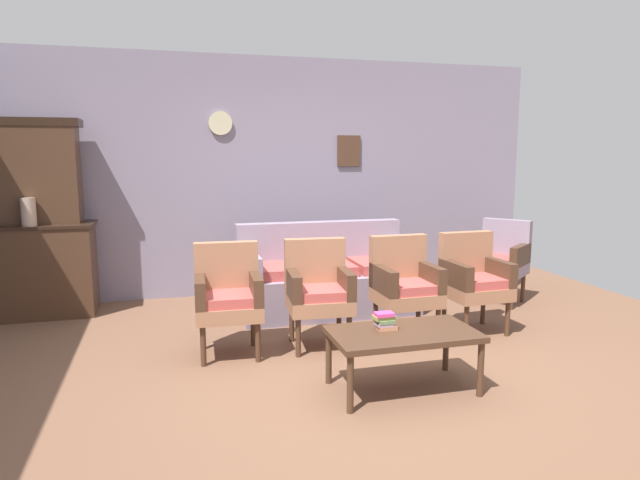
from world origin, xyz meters
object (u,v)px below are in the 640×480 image
(armchair_near_couch_end, at_px, (228,294))
(floor_vase_by_wall, at_px, (508,259))
(armchair_row_middle, at_px, (474,277))
(side_cabinet, at_px, (36,270))
(wingback_chair_by_fireplace, at_px, (501,257))
(vase_on_cabinet, at_px, (29,212))
(coffee_table, at_px, (403,337))
(armchair_by_doorway, at_px, (405,283))
(book_stack_on_table, at_px, (385,321))
(armchair_near_cabinet, at_px, (318,288))
(floral_couch, at_px, (326,280))

(armchair_near_couch_end, relative_size, floor_vase_by_wall, 1.40)
(armchair_row_middle, distance_m, floor_vase_by_wall, 2.05)
(armchair_near_couch_end, height_order, armchair_row_middle, same)
(side_cabinet, relative_size, wingback_chair_by_fireplace, 1.28)
(vase_on_cabinet, distance_m, coffee_table, 3.79)
(armchair_near_couch_end, bearing_deg, armchair_row_middle, 0.25)
(armchair_near_couch_end, xyz_separation_m, floor_vase_by_wall, (3.61, 1.51, -0.18))
(side_cabinet, bearing_deg, floor_vase_by_wall, -1.07)
(vase_on_cabinet, height_order, armchair_by_doorway, vase_on_cabinet)
(coffee_table, relative_size, book_stack_on_table, 6.50)
(armchair_near_cabinet, xyz_separation_m, armchair_by_doorway, (0.78, -0.01, 0.00))
(armchair_by_doorway, bearing_deg, wingback_chair_by_fireplace, 29.11)
(coffee_table, height_order, floor_vase_by_wall, floor_vase_by_wall)
(wingback_chair_by_fireplace, bearing_deg, armchair_near_cabinet, -160.03)
(coffee_table, bearing_deg, wingback_chair_by_fireplace, 43.23)
(side_cabinet, bearing_deg, armchair_near_cabinet, -33.00)
(vase_on_cabinet, distance_m, armchair_near_cabinet, 2.92)
(armchair_by_doorway, height_order, book_stack_on_table, armchair_by_doorway)
(floor_vase_by_wall, bearing_deg, armchair_near_couch_end, -157.33)
(vase_on_cabinet, xyz_separation_m, armchair_near_cabinet, (2.48, -1.44, -0.57))
(floral_couch, xyz_separation_m, armchair_by_doorway, (0.42, -1.02, 0.17))
(wingback_chair_by_fireplace, relative_size, coffee_table, 0.90)
(book_stack_on_table, bearing_deg, armchair_by_doorway, 59.03)
(armchair_row_middle, bearing_deg, wingback_chair_by_fireplace, 44.85)
(armchair_row_middle, height_order, floor_vase_by_wall, armchair_row_middle)
(vase_on_cabinet, xyz_separation_m, armchair_near_couch_end, (1.72, -1.44, -0.57))
(wingback_chair_by_fireplace, height_order, book_stack_on_table, wingback_chair_by_fireplace)
(vase_on_cabinet, bearing_deg, coffee_table, -41.46)
(side_cabinet, height_order, book_stack_on_table, side_cabinet)
(wingback_chair_by_fireplace, relative_size, floor_vase_by_wall, 1.40)
(armchair_near_couch_end, bearing_deg, vase_on_cabinet, 140.14)
(coffee_table, xyz_separation_m, book_stack_on_table, (-0.11, 0.07, 0.11))
(book_stack_on_table, bearing_deg, side_cabinet, 136.38)
(wingback_chair_by_fireplace, xyz_separation_m, coffee_table, (-1.98, -1.86, -0.12))
(armchair_near_couch_end, bearing_deg, floral_couch, 41.94)
(floor_vase_by_wall, bearing_deg, armchair_near_cabinet, -152.05)
(armchair_row_middle, distance_m, coffee_table, 1.56)
(coffee_table, bearing_deg, floor_vase_by_wall, 45.03)
(floral_couch, height_order, armchair_by_doorway, same)
(wingback_chair_by_fireplace, bearing_deg, floral_couch, 174.83)
(side_cabinet, bearing_deg, armchair_row_middle, -21.97)
(side_cabinet, bearing_deg, floral_couch, -12.00)
(armchair_near_couch_end, height_order, floor_vase_by_wall, armchair_near_couch_end)
(book_stack_on_table, relative_size, floor_vase_by_wall, 0.24)
(wingback_chair_by_fireplace, bearing_deg, armchair_by_doorway, -150.89)
(armchair_near_cabinet, height_order, book_stack_on_table, armchair_near_cabinet)
(book_stack_on_table, bearing_deg, armchair_row_middle, 37.60)
(armchair_near_cabinet, bearing_deg, floral_couch, 70.33)
(armchair_near_couch_end, distance_m, wingback_chair_by_fireplace, 3.16)
(coffee_table, bearing_deg, armchair_near_couch_end, 136.14)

